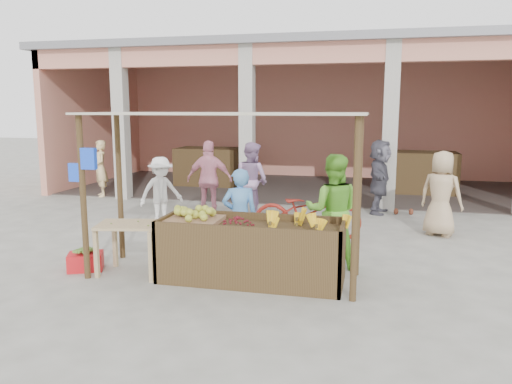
% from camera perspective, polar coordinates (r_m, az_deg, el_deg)
% --- Properties ---
extents(ground, '(60.00, 60.00, 0.00)m').
position_cam_1_polar(ground, '(7.41, -4.33, -9.73)').
color(ground, slate).
rests_on(ground, ground).
extents(market_building, '(14.40, 6.40, 4.20)m').
position_cam_1_polar(market_building, '(15.73, 5.77, 10.41)').
color(market_building, tan).
rests_on(market_building, ground).
extents(fruit_stall, '(2.60, 0.95, 0.80)m').
position_cam_1_polar(fruit_stall, '(7.16, -0.53, -7.04)').
color(fruit_stall, '#49351D').
rests_on(fruit_stall, ground).
extents(stall_awning, '(4.09, 1.35, 2.39)m').
position_cam_1_polar(stall_awning, '(7.07, -4.50, 5.74)').
color(stall_awning, '#49351D').
rests_on(stall_awning, ground).
extents(banana_heap, '(1.08, 0.59, 0.20)m').
position_cam_1_polar(banana_heap, '(6.90, 5.56, -3.43)').
color(banana_heap, yellow).
rests_on(banana_heap, fruit_stall).
extents(melon_tray, '(0.79, 0.68, 0.21)m').
position_cam_1_polar(melon_tray, '(7.33, -7.14, -2.70)').
color(melon_tray, '#90674A').
rests_on(melon_tray, fruit_stall).
extents(berry_heap, '(0.49, 0.40, 0.16)m').
position_cam_1_polar(berry_heap, '(7.08, -2.15, -3.22)').
color(berry_heap, maroon).
rests_on(berry_heap, fruit_stall).
extents(side_table, '(1.07, 0.82, 0.77)m').
position_cam_1_polar(side_table, '(7.59, -14.06, -4.51)').
color(side_table, tan).
rests_on(side_table, ground).
extents(papaya_pile, '(0.73, 0.42, 0.21)m').
position_cam_1_polar(papaya_pile, '(7.54, -14.13, -2.72)').
color(papaya_pile, '#4F9530').
rests_on(papaya_pile, side_table).
extents(red_crate, '(0.61, 0.54, 0.26)m').
position_cam_1_polar(red_crate, '(8.12, -18.89, -7.52)').
color(red_crate, red).
rests_on(red_crate, ground).
extents(plantain_bundle, '(0.40, 0.28, 0.08)m').
position_cam_1_polar(plantain_bundle, '(8.07, -18.96, -6.36)').
color(plantain_bundle, '#57812F').
rests_on(plantain_bundle, red_crate).
extents(produce_sacks, '(0.76, 0.47, 0.58)m').
position_cam_1_polar(produce_sacks, '(12.06, 16.56, -1.15)').
color(produce_sacks, maroon).
rests_on(produce_sacks, ground).
extents(vendor_blue, '(0.72, 0.62, 1.63)m').
position_cam_1_polar(vendor_blue, '(7.84, -1.87, -2.44)').
color(vendor_blue, '#5697DF').
rests_on(vendor_blue, ground).
extents(vendor_green, '(0.91, 0.54, 1.85)m').
position_cam_1_polar(vendor_green, '(7.79, 8.75, -1.80)').
color(vendor_green, '#6DC535').
rests_on(vendor_green, ground).
extents(motorcycle, '(0.96, 2.17, 1.10)m').
position_cam_1_polar(motorcycle, '(9.39, 5.88, -2.15)').
color(motorcycle, maroon).
rests_on(motorcycle, ground).
extents(shopper_a, '(1.06, 1.07, 1.57)m').
position_cam_1_polar(shopper_a, '(10.61, -10.81, 0.37)').
color(shopper_a, white).
rests_on(shopper_a, ground).
extents(shopper_b, '(1.14, 0.68, 1.86)m').
position_cam_1_polar(shopper_b, '(11.20, -5.33, 1.73)').
color(shopper_b, pink).
rests_on(shopper_b, ground).
extents(shopper_c, '(1.04, 0.89, 1.83)m').
position_cam_1_polar(shopper_c, '(10.20, 20.43, 0.32)').
color(shopper_c, tan).
rests_on(shopper_c, ground).
extents(shopper_d, '(0.98, 1.78, 1.83)m').
position_cam_1_polar(shopper_d, '(11.99, 13.97, 1.92)').
color(shopper_d, '#504E5A').
rests_on(shopper_d, ground).
extents(shopper_e, '(0.75, 0.76, 1.64)m').
position_cam_1_polar(shopper_e, '(14.59, -17.34, 2.71)').
color(shopper_e, '#F1CB88').
rests_on(shopper_e, ground).
extents(shopper_f, '(1.05, 0.91, 1.87)m').
position_cam_1_polar(shopper_f, '(11.15, -0.51, 1.76)').
color(shopper_f, '#A17DA9').
rests_on(shopper_f, ground).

